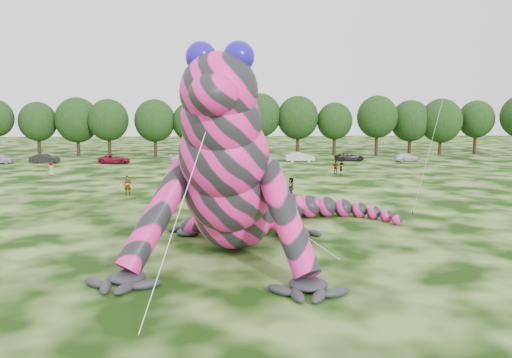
{
  "coord_description": "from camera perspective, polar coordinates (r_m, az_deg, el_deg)",
  "views": [
    {
      "loc": [
        2.13,
        -26.4,
        7.84
      ],
      "look_at": [
        3.59,
        0.89,
        4.0
      ],
      "focal_mm": 35.0,
      "sensor_mm": 36.0,
      "label": 1
    }
  ],
  "objects": [
    {
      "name": "inflatable_gecko",
      "position": [
        28.4,
        -2.11,
        3.19
      ],
      "size": [
        21.76,
        24.59,
        10.92
      ],
      "primitive_type": null,
      "rotation": [
        0.0,
        0.0,
        -0.17
      ],
      "color": "#F52089",
      "rests_on": "ground"
    },
    {
      "name": "car_4",
      "position": [
        73.55,
        -3.0,
        2.37
      ],
      "size": [
        3.89,
        1.89,
        1.28
      ],
      "primitive_type": "imported",
      "rotation": [
        0.0,
        0.0,
        1.47
      ],
      "color": "#182A4E",
      "rests_on": "ground"
    },
    {
      "name": "tree_11",
      "position": [
        85.44,
        4.79,
        6.09
      ],
      "size": [
        7.01,
        6.31,
        10.07
      ],
      "primitive_type": null,
      "color": "black",
      "rests_on": "ground"
    },
    {
      "name": "spectator_3",
      "position": [
        61.42,
        9.07,
        1.33
      ],
      "size": [
        1.02,
        0.82,
        1.62
      ],
      "primitive_type": "imported",
      "rotation": [
        0.0,
        0.0,
        5.75
      ],
      "color": "gray",
      "rests_on": "ground"
    },
    {
      "name": "spectator_4",
      "position": [
        63.77,
        -22.36,
        1.08
      ],
      "size": [
        0.88,
        0.65,
        1.66
      ],
      "primitive_type": "imported",
      "rotation": [
        0.0,
        0.0,
        3.3
      ],
      "color": "gray",
      "rests_on": "ground"
    },
    {
      "name": "tree_8",
      "position": [
        83.7,
        -7.46,
        5.63
      ],
      "size": [
        6.14,
        5.53,
        8.94
      ],
      "primitive_type": null,
      "color": "black",
      "rests_on": "ground"
    },
    {
      "name": "tree_16",
      "position": [
        96.15,
        23.82,
        5.44
      ],
      "size": [
        6.26,
        5.63,
        9.37
      ],
      "primitive_type": null,
      "color": "black",
      "rests_on": "ground"
    },
    {
      "name": "car_3",
      "position": [
        73.36,
        -8.04,
        2.3
      ],
      "size": [
        4.54,
        1.89,
        1.31
      ],
      "primitive_type": "imported",
      "rotation": [
        0.0,
        0.0,
        1.58
      ],
      "color": "silver",
      "rests_on": "ground"
    },
    {
      "name": "tree_5",
      "position": [
        88.57,
        -19.74,
        5.63
      ],
      "size": [
        7.16,
        6.44,
        9.8
      ],
      "primitive_type": null,
      "color": "black",
      "rests_on": "ground"
    },
    {
      "name": "car_0",
      "position": [
        81.58,
        -27.17,
        2.09
      ],
      "size": [
        4.22,
        2.21,
        1.37
      ],
      "primitive_type": "imported",
      "rotation": [
        0.0,
        0.0,
        1.42
      ],
      "color": "silver",
      "rests_on": "ground"
    },
    {
      "name": "spectator_2",
      "position": [
        60.07,
        9.76,
        1.14
      ],
      "size": [
        0.85,
        1.14,
        1.58
      ],
      "primitive_type": "imported",
      "rotation": [
        0.0,
        0.0,
        1.28
      ],
      "color": "gray",
      "rests_on": "ground"
    },
    {
      "name": "tree_6",
      "position": [
        85.44,
        -16.47,
        5.6
      ],
      "size": [
        6.52,
        5.86,
        9.49
      ],
      "primitive_type": null,
      "color": "black",
      "rests_on": "ground"
    },
    {
      "name": "tree_9",
      "position": [
        83.83,
        -3.82,
        5.59
      ],
      "size": [
        5.27,
        4.74,
        8.68
      ],
      "primitive_type": null,
      "color": "black",
      "rests_on": "ground"
    },
    {
      "name": "car_7",
      "position": [
        78.62,
        16.87,
        2.39
      ],
      "size": [
        4.57,
        2.47,
        1.26
      ],
      "primitive_type": "imported",
      "rotation": [
        0.0,
        0.0,
        1.74
      ],
      "color": "silver",
      "rests_on": "ground"
    },
    {
      "name": "car_1",
      "position": [
        79.09,
        -23.01,
        2.17
      ],
      "size": [
        4.18,
        1.61,
        1.36
      ],
      "primitive_type": "imported",
      "rotation": [
        0.0,
        0.0,
        1.61
      ],
      "color": "black",
      "rests_on": "ground"
    },
    {
      "name": "tree_12",
      "position": [
        86.09,
        8.96,
        5.67
      ],
      "size": [
        5.99,
        5.39,
        8.97
      ],
      "primitive_type": null,
      "color": "black",
      "rests_on": "ground"
    },
    {
      "name": "car_6",
      "position": [
        77.26,
        10.65,
        2.5
      ],
      "size": [
        4.77,
        2.79,
        1.25
      ],
      "primitive_type": "imported",
      "rotation": [
        0.0,
        0.0,
        1.74
      ],
      "color": "#232325",
      "rests_on": "ground"
    },
    {
      "name": "ground",
      "position": [
        27.63,
        -7.45,
        -8.56
      ],
      "size": [
        240.0,
        240.0,
        0.0
      ],
      "primitive_type": "plane",
      "color": "#16330A",
      "rests_on": "ground"
    },
    {
      "name": "car_2",
      "position": [
        75.29,
        -15.85,
        2.2
      ],
      "size": [
        4.64,
        2.3,
        1.27
      ],
      "primitive_type": "imported",
      "rotation": [
        0.0,
        0.0,
        1.61
      ],
      "color": "maroon",
      "rests_on": "ground"
    },
    {
      "name": "tree_15",
      "position": [
        91.74,
        20.37,
        5.62
      ],
      "size": [
        7.17,
        6.45,
        9.63
      ],
      "primitive_type": null,
      "color": "black",
      "rests_on": "ground"
    },
    {
      "name": "tree_14",
      "position": [
        90.76,
        17.21,
        5.66
      ],
      "size": [
        6.82,
        6.14,
        9.4
      ],
      "primitive_type": null,
      "color": "black",
      "rests_on": "ground"
    },
    {
      "name": "tree_13",
      "position": [
        87.24,
        13.66,
        5.95
      ],
      "size": [
        6.83,
        6.15,
        10.13
      ],
      "primitive_type": null,
      "color": "black",
      "rests_on": "ground"
    },
    {
      "name": "spectator_5",
      "position": [
        45.54,
        4.02,
        -0.87
      ],
      "size": [
        1.08,
        1.61,
        1.66
      ],
      "primitive_type": "imported",
      "rotation": [
        0.0,
        0.0,
        4.29
      ],
      "color": "gray",
      "rests_on": "ground"
    },
    {
      "name": "tree_7",
      "position": [
        84.16,
        -11.47,
        5.73
      ],
      "size": [
        6.68,
        6.01,
        9.48
      ],
      "primitive_type": null,
      "color": "black",
      "rests_on": "ground"
    },
    {
      "name": "tree_10",
      "position": [
        85.18,
        0.48,
        6.26
      ],
      "size": [
        7.09,
        6.38,
        10.5
      ],
      "primitive_type": null,
      "color": "black",
      "rests_on": "ground"
    },
    {
      "name": "tree_4",
      "position": [
        90.91,
        -23.63,
        5.25
      ],
      "size": [
        6.22,
        5.6,
        9.06
      ],
      "primitive_type": null,
      "color": "black",
      "rests_on": "ground"
    },
    {
      "name": "car_5",
      "position": [
        75.06,
        5.0,
        2.53
      ],
      "size": [
        4.52,
        2.04,
        1.44
      ],
      "primitive_type": "imported",
      "rotation": [
        0.0,
        0.0,
        1.69
      ],
      "color": "beige",
      "rests_on": "ground"
    },
    {
      "name": "spectator_0",
      "position": [
        46.98,
        -14.45,
        -0.75
      ],
      "size": [
        0.69,
        0.48,
        1.8
      ],
      "primitive_type": "imported",
      "rotation": [
        0.0,
        0.0,
        0.08
      ],
      "color": "gray",
      "rests_on": "ground"
    }
  ]
}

